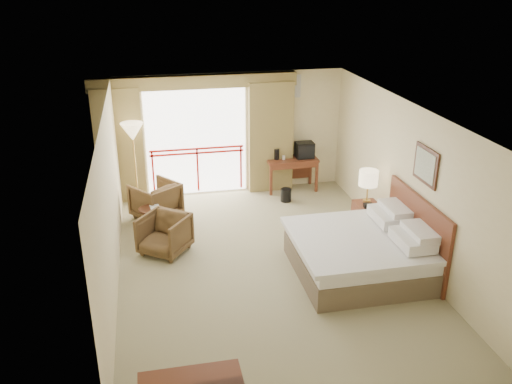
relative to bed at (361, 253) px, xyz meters
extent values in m
plane|color=gray|center=(-1.50, 0.60, -0.38)|extent=(7.00, 7.00, 0.00)
plane|color=white|center=(-1.50, 0.60, 2.32)|extent=(7.00, 7.00, 0.00)
plane|color=beige|center=(-1.50, 4.10, 0.97)|extent=(5.00, 0.00, 5.00)
plane|color=beige|center=(-1.50, -2.90, 0.97)|extent=(5.00, 0.00, 5.00)
plane|color=beige|center=(-4.00, 0.60, 0.97)|extent=(0.00, 7.00, 7.00)
plane|color=beige|center=(1.00, 0.60, 0.97)|extent=(0.00, 7.00, 7.00)
plane|color=white|center=(-2.30, 4.08, 0.82)|extent=(2.40, 0.00, 2.40)
cube|color=#B5160F|center=(-2.30, 4.06, 0.57)|extent=(2.09, 0.03, 0.04)
cube|color=#B5160F|center=(-2.30, 4.06, 0.67)|extent=(2.09, 0.03, 0.04)
cube|color=#B5160F|center=(-3.29, 4.06, 0.17)|extent=(0.04, 0.03, 1.00)
cube|color=#B5160F|center=(-2.30, 4.06, 0.17)|extent=(0.04, 0.03, 1.00)
cube|color=#B5160F|center=(-1.31, 4.06, 0.17)|extent=(0.04, 0.03, 1.00)
cube|color=olive|center=(-3.95, 3.95, 0.87)|extent=(1.00, 0.26, 2.50)
cube|color=olive|center=(-0.65, 3.95, 0.87)|extent=(1.00, 0.26, 2.50)
cube|color=olive|center=(-2.30, 3.98, 2.17)|extent=(4.40, 0.22, 0.28)
cube|color=silver|center=(-0.20, 4.07, 1.97)|extent=(0.50, 0.04, 0.50)
cube|color=brown|center=(-0.05, 0.00, -0.18)|extent=(2.05, 2.00, 0.40)
cube|color=white|center=(-0.05, 0.00, 0.12)|extent=(2.01, 1.96, 0.22)
cube|color=white|center=(-0.10, 0.00, 0.25)|extent=(2.09, 2.06, 0.08)
cube|color=white|center=(0.65, -0.45, 0.40)|extent=(0.50, 0.75, 0.18)
cube|color=white|center=(0.65, 0.45, 0.40)|extent=(0.50, 0.75, 0.18)
cube|color=white|center=(0.78, -0.45, 0.52)|extent=(0.40, 0.70, 0.14)
cube|color=white|center=(0.78, 0.45, 0.52)|extent=(0.40, 0.70, 0.14)
cube|color=#592618|center=(0.96, 0.00, 0.27)|extent=(0.06, 2.10, 1.30)
cube|color=black|center=(0.98, 0.00, 1.47)|extent=(0.03, 0.72, 0.60)
cube|color=silver|center=(0.96, 0.00, 1.47)|extent=(0.01, 0.60, 0.48)
cube|color=#592618|center=(0.64, 1.33, -0.06)|extent=(0.46, 0.54, 0.63)
cylinder|color=tan|center=(0.64, 1.38, 0.30)|extent=(0.15, 0.15, 0.04)
cylinder|color=tan|center=(0.64, 1.38, 0.49)|extent=(0.03, 0.03, 0.38)
cylinder|color=#FFE5B2|center=(0.64, 1.38, 0.76)|extent=(0.36, 0.36, 0.30)
cube|color=black|center=(0.59, 1.18, 0.29)|extent=(0.18, 0.15, 0.07)
cube|color=#592618|center=(-0.18, 3.82, 0.36)|extent=(1.16, 0.56, 0.05)
cube|color=#592618|center=(-0.71, 3.58, -0.02)|extent=(0.06, 0.06, 0.72)
cube|color=#592618|center=(0.36, 3.58, -0.02)|extent=(0.06, 0.06, 0.72)
cube|color=#592618|center=(-0.71, 4.06, -0.02)|extent=(0.06, 0.06, 0.72)
cube|color=#592618|center=(0.36, 4.06, -0.02)|extent=(0.06, 0.06, 0.72)
cube|color=#592618|center=(-0.18, 4.06, 0.06)|extent=(1.07, 0.03, 0.53)
cube|color=#592618|center=(-0.18, 3.57, 0.28)|extent=(1.07, 0.03, 0.12)
cube|color=black|center=(0.12, 3.82, 0.56)|extent=(0.40, 0.31, 0.36)
cube|color=black|center=(0.12, 3.66, 0.56)|extent=(0.36, 0.02, 0.29)
cylinder|color=black|center=(-0.53, 3.82, 0.50)|extent=(0.14, 0.14, 0.25)
cylinder|color=white|center=(-0.38, 3.77, 0.43)|extent=(0.09, 0.09, 0.10)
cylinder|color=black|center=(-0.47, 3.17, -0.23)|extent=(0.24, 0.24, 0.29)
imported|color=#4A341E|center=(-3.29, 2.90, -0.38)|extent=(1.15, 1.16, 0.76)
imported|color=#4A341E|center=(-3.18, 1.38, -0.38)|extent=(1.09, 1.09, 0.72)
cylinder|color=black|center=(-3.40, 2.27, 0.10)|extent=(0.45, 0.45, 0.04)
cylinder|color=black|center=(-3.40, 2.27, -0.13)|extent=(0.05, 0.05, 0.45)
cylinder|color=black|center=(-3.40, 2.27, -0.36)|extent=(0.32, 0.32, 0.03)
imported|color=white|center=(-3.40, 2.27, 0.12)|extent=(0.21, 0.26, 0.02)
cylinder|color=tan|center=(-3.65, 3.60, -0.36)|extent=(0.30, 0.30, 0.03)
cylinder|color=tan|center=(-3.65, 3.60, 0.42)|extent=(0.03, 0.03, 1.60)
cone|color=#FFE5B2|center=(-3.65, 3.60, 1.28)|extent=(0.47, 0.47, 0.37)
camera|label=1|loc=(-3.33, -7.42, 4.40)|focal=38.00mm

